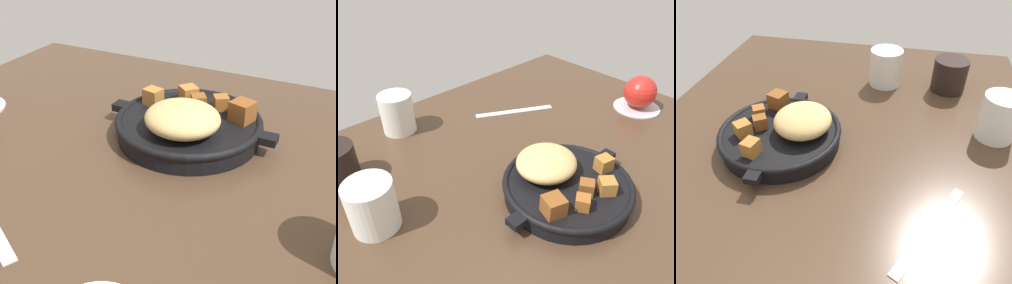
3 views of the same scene
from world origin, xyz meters
The scene contains 7 objects.
ground_plane centered at (0.00, 0.00, -1.20)cm, with size 102.05×78.85×2.40cm, color #473323.
cast_iron_skillet centered at (-0.38, -9.39, 2.70)cm, with size 27.28×22.98×7.67cm.
saucer_plate centered at (38.67, -1.97, 0.30)cm, with size 11.51×11.51×0.60cm, color #B7BABF.
red_apple centered at (38.67, -1.97, 4.58)cm, with size 7.97×7.97×7.97cm, color red.
butter_knife centered at (14.41, 18.04, 0.18)cm, with size 19.67×1.60×0.36cm, color silver.
ceramic_mug_white centered at (-27.83, 6.54, 4.34)cm, with size 7.64×7.64×8.67cm, color silver.
white_creamer_pitcher centered at (-10.80, 29.94, 4.49)cm, with size 7.32×7.32×8.98cm, color white.
Camera 2 is at (-38.83, -35.81, 42.95)cm, focal length 36.77 mm.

